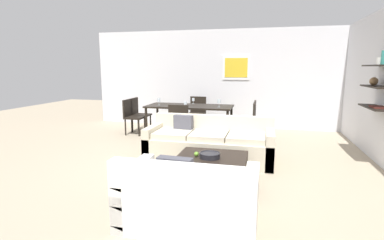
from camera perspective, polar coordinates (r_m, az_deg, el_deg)
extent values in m
plane|color=tan|center=(5.25, 1.53, -8.55)|extent=(18.00, 18.00, 0.00)
cube|color=silver|center=(8.43, 8.80, 7.70)|extent=(8.40, 0.06, 2.70)
cube|color=white|center=(8.39, 8.41, 9.84)|extent=(0.73, 0.02, 0.65)
cube|color=gold|center=(8.37, 8.40, 9.84)|extent=(0.62, 0.01, 0.52)
cube|color=black|center=(5.90, 32.09, 8.80)|extent=(0.28, 0.90, 0.02)
cube|color=black|center=(5.90, 31.78, 5.42)|extent=(0.28, 0.90, 0.02)
cube|color=black|center=(5.93, 31.47, 2.05)|extent=(0.28, 0.90, 0.02)
sphere|color=olive|center=(6.07, 31.34, 6.32)|extent=(0.14, 0.14, 0.14)
cylinder|color=silver|center=(5.94, 32.01, 9.50)|extent=(0.07, 0.07, 0.12)
cube|color=#4C1E19|center=(5.79, 31.93, 2.12)|extent=(0.20, 0.28, 0.03)
cube|color=beige|center=(5.45, 3.31, -5.56)|extent=(2.26, 0.90, 0.42)
cube|color=beige|center=(5.71, 4.04, -0.81)|extent=(2.26, 0.16, 0.36)
cube|color=beige|center=(5.70, -7.21, -3.97)|extent=(0.14, 0.90, 0.60)
cube|color=beige|center=(5.34, 14.61, -5.19)|extent=(0.14, 0.90, 0.60)
cube|color=beige|center=(5.50, -3.51, -2.61)|extent=(0.64, 0.70, 0.10)
cube|color=beige|center=(5.34, 3.26, -2.98)|extent=(0.64, 0.70, 0.10)
cube|color=beige|center=(5.27, 10.34, -3.33)|extent=(0.64, 0.70, 0.10)
cube|color=#4C4C56|center=(5.66, -1.67, -0.90)|extent=(0.37, 0.16, 0.36)
cube|color=white|center=(3.36, -0.38, -15.74)|extent=(1.43, 0.90, 0.42)
cube|color=white|center=(2.87, -2.25, -11.82)|extent=(1.43, 0.16, 0.36)
cube|color=white|center=(3.23, 11.14, -15.21)|extent=(0.14, 0.90, 0.60)
cube|color=white|center=(3.52, -10.86, -13.05)|extent=(0.14, 0.90, 0.60)
cube|color=white|center=(3.23, 4.82, -11.76)|extent=(0.55, 0.70, 0.10)
cube|color=white|center=(3.36, -5.04, -10.89)|extent=(0.55, 0.70, 0.10)
cube|color=#4C4C56|center=(3.06, -3.29, -10.42)|extent=(0.37, 0.15, 0.36)
cube|color=black|center=(4.42, 3.54, -9.58)|extent=(1.01, 1.03, 0.38)
cylinder|color=black|center=(4.35, 3.42, -6.79)|extent=(0.30, 0.30, 0.07)
torus|color=black|center=(4.34, 3.42, -6.36)|extent=(0.30, 0.30, 0.02)
sphere|color=#669E2D|center=(4.41, 0.84, -6.52)|extent=(0.07, 0.07, 0.07)
cube|color=black|center=(7.33, -0.48, 2.63)|extent=(2.09, 0.90, 0.04)
cylinder|color=black|center=(7.33, -8.72, -0.45)|extent=(0.06, 0.06, 0.71)
cylinder|color=black|center=(6.83, 6.74, -1.17)|extent=(0.06, 0.06, 0.71)
cylinder|color=black|center=(8.05, -6.59, 0.52)|extent=(0.06, 0.06, 0.71)
cylinder|color=black|center=(7.59, 7.48, -0.06)|extent=(0.06, 0.06, 0.71)
cube|color=black|center=(8.12, 0.88, 1.20)|extent=(0.44, 0.44, 0.04)
cube|color=black|center=(8.28, 1.19, 3.02)|extent=(0.44, 0.04, 0.43)
cylinder|color=black|center=(8.02, -0.67, -0.53)|extent=(0.04, 0.04, 0.41)
cylinder|color=black|center=(7.94, 1.84, -0.64)|extent=(0.04, 0.04, 0.41)
cylinder|color=black|center=(8.37, -0.05, -0.09)|extent=(0.04, 0.04, 0.41)
cylinder|color=black|center=(8.29, 2.36, -0.20)|extent=(0.04, 0.04, 0.41)
cube|color=black|center=(6.97, 10.04, -0.41)|extent=(0.44, 0.44, 0.04)
cube|color=black|center=(6.92, 11.76, 1.44)|extent=(0.04, 0.44, 0.43)
cylinder|color=black|center=(7.20, 8.66, -1.86)|extent=(0.04, 0.04, 0.41)
cylinder|color=black|center=(6.85, 8.38, -2.46)|extent=(0.04, 0.04, 0.41)
cylinder|color=black|center=(7.18, 11.53, -1.99)|extent=(0.04, 0.04, 0.41)
cylinder|color=black|center=(6.82, 11.39, -2.60)|extent=(0.04, 0.04, 0.41)
cube|color=black|center=(8.01, -9.62, 0.94)|extent=(0.44, 0.44, 0.04)
cube|color=black|center=(8.06, -10.97, 2.64)|extent=(0.04, 0.44, 0.43)
cylinder|color=black|center=(7.81, -8.88, -0.93)|extent=(0.04, 0.04, 0.41)
cylinder|color=black|center=(8.14, -7.91, -0.47)|extent=(0.04, 0.04, 0.41)
cylinder|color=black|center=(7.96, -11.27, -0.81)|extent=(0.04, 0.04, 0.41)
cylinder|color=black|center=(8.28, -10.22, -0.36)|extent=(0.04, 0.04, 0.41)
cube|color=black|center=(6.65, -2.13, -0.76)|extent=(0.44, 0.44, 0.04)
cube|color=black|center=(6.42, -2.63, 0.98)|extent=(0.44, 0.04, 0.43)
cylinder|color=black|center=(6.81, -0.24, -2.42)|extent=(0.04, 0.04, 0.41)
cylinder|color=black|center=(6.91, -3.14, -2.26)|extent=(0.04, 0.04, 0.41)
cylinder|color=black|center=(6.47, -1.02, -3.08)|extent=(0.04, 0.04, 0.41)
cylinder|color=black|center=(6.57, -4.06, -2.90)|extent=(0.04, 0.04, 0.41)
cube|color=black|center=(7.64, -10.82, 0.48)|extent=(0.44, 0.44, 0.04)
cube|color=black|center=(7.69, -12.24, 2.26)|extent=(0.04, 0.44, 0.43)
cylinder|color=black|center=(7.45, -10.08, -1.50)|extent=(0.04, 0.04, 0.41)
cylinder|color=black|center=(7.77, -9.01, -1.00)|extent=(0.04, 0.04, 0.41)
cylinder|color=black|center=(7.60, -12.57, -1.36)|extent=(0.04, 0.04, 0.41)
cylinder|color=black|center=(7.92, -11.41, -0.87)|extent=(0.04, 0.04, 0.41)
cube|color=black|center=(7.36, 10.27, 0.14)|extent=(0.44, 0.44, 0.04)
cube|color=black|center=(7.32, 11.88, 1.89)|extent=(0.04, 0.44, 0.43)
cylinder|color=black|center=(7.59, 8.95, -1.25)|extent=(0.04, 0.04, 0.41)
cylinder|color=black|center=(7.24, 8.70, -1.79)|extent=(0.04, 0.04, 0.41)
cylinder|color=black|center=(7.57, 11.66, -1.37)|extent=(0.04, 0.04, 0.41)
cylinder|color=black|center=(7.22, 11.54, -1.91)|extent=(0.04, 0.04, 0.41)
cylinder|color=silver|center=(7.45, -6.31, 2.86)|extent=(0.06, 0.06, 0.01)
cylinder|color=silver|center=(7.44, -6.31, 3.18)|extent=(0.01, 0.01, 0.08)
cylinder|color=silver|center=(7.43, -6.32, 3.82)|extent=(0.08, 0.08, 0.09)
cylinder|color=silver|center=(7.71, 0.24, 3.16)|extent=(0.06, 0.06, 0.01)
cylinder|color=silver|center=(7.70, 0.24, 3.41)|extent=(0.01, 0.01, 0.06)
cylinder|color=silver|center=(7.69, 0.24, 3.92)|extent=(0.07, 0.07, 0.08)
cylinder|color=silver|center=(7.07, 5.20, 2.51)|extent=(0.06, 0.06, 0.01)
cylinder|color=silver|center=(7.07, 5.21, 2.87)|extent=(0.01, 0.01, 0.08)
cylinder|color=silver|center=(7.06, 5.22, 3.60)|extent=(0.08, 0.08, 0.10)
cylinder|color=silver|center=(6.96, -1.28, 2.42)|extent=(0.06, 0.06, 0.01)
cylinder|color=silver|center=(6.95, -1.28, 2.71)|extent=(0.01, 0.01, 0.07)
cylinder|color=silver|center=(6.94, -1.28, 3.26)|extent=(0.07, 0.07, 0.07)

